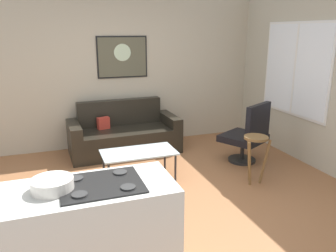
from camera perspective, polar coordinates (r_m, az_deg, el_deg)
The scene contains 11 objects.
ground at distance 4.23m, azimuth -1.54°, elevation -13.19°, with size 6.40×6.40×0.04m, color #945E3A.
back_wall at distance 6.08m, azimuth -8.83°, elevation 9.71°, with size 6.40×0.05×2.80m, color #B7AA91.
right_wall at distance 5.39m, azimuth 25.07°, elevation 7.66°, with size 0.05×6.40×2.80m, color #B3AB95.
couch at distance 5.86m, azimuth -7.46°, elevation -1.61°, with size 1.86×0.87×0.86m.
coffee_table at distance 4.70m, azimuth -4.97°, elevation -4.72°, with size 1.02×0.54×0.42m.
armchair at distance 5.41m, azimuth 13.39°, elevation -1.43°, with size 0.83×0.82×0.97m.
bar_stool at distance 4.69m, azimuth 14.56°, elevation -3.50°, with size 0.37×0.36×0.67m.
kitchen_counter at distance 2.80m, azimuth -17.15°, elevation -18.96°, with size 1.69×0.61×0.95m.
mixing_bowl at distance 2.57m, azimuth -18.95°, elevation -9.39°, with size 0.30×0.30×0.09m.
wall_painting at distance 6.05m, azimuth -7.72°, elevation 11.48°, with size 0.88×0.03×0.72m.
window at distance 5.80m, azimuth 20.70°, elevation 8.92°, with size 0.03×1.52×1.47m.
Camera 1 is at (-1.13, -3.52, 2.03)m, focal length 36.07 mm.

